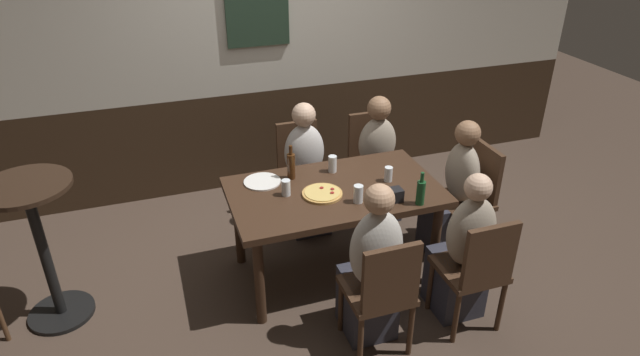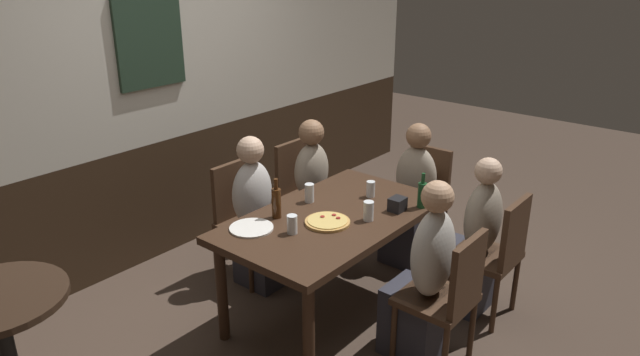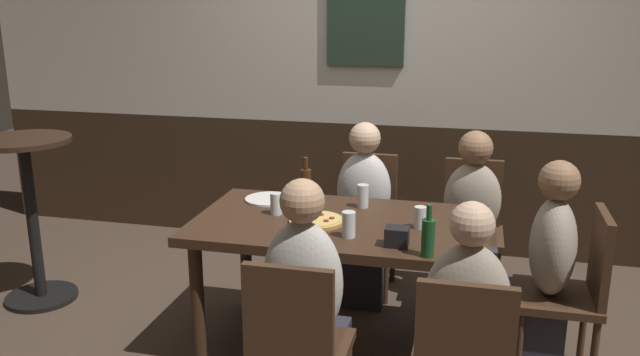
{
  "view_description": "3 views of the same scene",
  "coord_description": "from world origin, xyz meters",
  "px_view_note": "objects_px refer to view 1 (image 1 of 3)",
  "views": [
    {
      "loc": [
        -1.18,
        -3.16,
        2.67
      ],
      "look_at": [
        -0.12,
        -0.03,
        0.87
      ],
      "focal_mm": 30.43,
      "sensor_mm": 36.0,
      "label": 1
    },
    {
      "loc": [
        -2.67,
        -2.1,
        2.33
      ],
      "look_at": [
        -0.05,
        0.06,
        1.0
      ],
      "focal_mm": 32.55,
      "sensor_mm": 36.0,
      "label": 2
    },
    {
      "loc": [
        0.65,
        -3.14,
        1.85
      ],
      "look_at": [
        -0.11,
        0.04,
        0.95
      ],
      "focal_mm": 36.66,
      "sensor_mm": 36.0,
      "label": 3
    }
  ],
  "objects_px": {
    "dining_table": "(334,199)",
    "beer_glass_tall": "(332,165)",
    "person_head_east": "(453,198)",
    "tumbler_short": "(388,175)",
    "beer_bottle_green": "(421,192)",
    "beer_bottle_brown": "(291,165)",
    "person_mid_far": "(306,178)",
    "person_right_near": "(462,257)",
    "pint_glass_stout": "(286,189)",
    "chair_mid_far": "(301,167)",
    "chair_mid_near": "(382,290)",
    "chair_right_near": "(477,268)",
    "chair_head_east": "(472,192)",
    "pizza": "(322,193)",
    "pint_glass_pale": "(358,195)",
    "plate_white_large": "(262,182)",
    "person_mid_near": "(371,275)",
    "condiment_caddy": "(394,195)",
    "person_right_far": "(378,167)",
    "chair_right_far": "(371,156)",
    "side_bar_table": "(41,242)"
  },
  "relations": [
    {
      "from": "dining_table",
      "to": "beer_glass_tall",
      "type": "distance_m",
      "value": 0.3
    },
    {
      "from": "person_right_near",
      "to": "tumbler_short",
      "type": "relative_size",
      "value": 9.97
    },
    {
      "from": "chair_right_far",
      "to": "beer_glass_tall",
      "type": "distance_m",
      "value": 0.89
    },
    {
      "from": "person_head_east",
      "to": "tumbler_short",
      "type": "xyz_separation_m",
      "value": [
        -0.59,
        -0.01,
        0.32
      ]
    },
    {
      "from": "beer_bottle_brown",
      "to": "beer_bottle_green",
      "type": "bearing_deg",
      "value": -40.98
    },
    {
      "from": "chair_right_near",
      "to": "chair_head_east",
      "type": "height_order",
      "value": "same"
    },
    {
      "from": "chair_mid_far",
      "to": "person_mid_near",
      "type": "xyz_separation_m",
      "value": [
        -0.0,
        -1.55,
        -0.01
      ]
    },
    {
      "from": "chair_right_near",
      "to": "person_head_east",
      "type": "height_order",
      "value": "person_head_east"
    },
    {
      "from": "person_mid_far",
      "to": "pint_glass_pale",
      "type": "height_order",
      "value": "person_mid_far"
    },
    {
      "from": "person_right_far",
      "to": "person_right_near",
      "type": "bearing_deg",
      "value": -90.0
    },
    {
      "from": "person_right_far",
      "to": "beer_bottle_green",
      "type": "distance_m",
      "value": 1.14
    },
    {
      "from": "chair_mid_far",
      "to": "condiment_caddy",
      "type": "height_order",
      "value": "chair_mid_far"
    },
    {
      "from": "beer_bottle_green",
      "to": "pizza",
      "type": "bearing_deg",
      "value": 151.11
    },
    {
      "from": "person_head_east",
      "to": "beer_glass_tall",
      "type": "height_order",
      "value": "person_head_east"
    },
    {
      "from": "pint_glass_stout",
      "to": "beer_glass_tall",
      "type": "distance_m",
      "value": 0.49
    },
    {
      "from": "tumbler_short",
      "to": "dining_table",
      "type": "bearing_deg",
      "value": 178.25
    },
    {
      "from": "dining_table",
      "to": "chair_right_near",
      "type": "relative_size",
      "value": 1.72
    },
    {
      "from": "chair_mid_near",
      "to": "person_head_east",
      "type": "distance_m",
      "value": 1.32
    },
    {
      "from": "person_right_near",
      "to": "person_mid_near",
      "type": "relative_size",
      "value": 0.96
    },
    {
      "from": "pint_glass_pale",
      "to": "tumbler_short",
      "type": "bearing_deg",
      "value": 32.78
    },
    {
      "from": "plate_white_large",
      "to": "condiment_caddy",
      "type": "height_order",
      "value": "condiment_caddy"
    },
    {
      "from": "person_right_near",
      "to": "beer_glass_tall",
      "type": "distance_m",
      "value": 1.16
    },
    {
      "from": "person_right_near",
      "to": "person_mid_near",
      "type": "xyz_separation_m",
      "value": [
        -0.67,
        -0.0,
        0.02
      ]
    },
    {
      "from": "chair_head_east",
      "to": "plate_white_large",
      "type": "height_order",
      "value": "chair_head_east"
    },
    {
      "from": "chair_mid_far",
      "to": "side_bar_table",
      "type": "distance_m",
      "value": 2.1
    },
    {
      "from": "pizza",
      "to": "beer_bottle_brown",
      "type": "height_order",
      "value": "beer_bottle_brown"
    },
    {
      "from": "person_right_far",
      "to": "beer_glass_tall",
      "type": "bearing_deg",
      "value": -143.7
    },
    {
      "from": "dining_table",
      "to": "chair_head_east",
      "type": "distance_m",
      "value": 1.18
    },
    {
      "from": "chair_right_far",
      "to": "chair_mid_near",
      "type": "xyz_separation_m",
      "value": [
        -0.67,
        -1.71,
        0.0
      ]
    },
    {
      "from": "beer_bottle_brown",
      "to": "chair_head_east",
      "type": "bearing_deg",
      "value": -10.21
    },
    {
      "from": "person_right_near",
      "to": "pint_glass_stout",
      "type": "bearing_deg",
      "value": 144.76
    },
    {
      "from": "person_right_near",
      "to": "chair_mid_far",
      "type": "bearing_deg",
      "value": 113.31
    },
    {
      "from": "beer_bottle_green",
      "to": "beer_bottle_brown",
      "type": "height_order",
      "value": "beer_bottle_brown"
    },
    {
      "from": "chair_head_east",
      "to": "beer_bottle_brown",
      "type": "distance_m",
      "value": 1.48
    },
    {
      "from": "chair_head_east",
      "to": "chair_right_near",
      "type": "bearing_deg",
      "value": -120.67
    },
    {
      "from": "chair_head_east",
      "to": "side_bar_table",
      "type": "height_order",
      "value": "side_bar_table"
    },
    {
      "from": "chair_mid_far",
      "to": "pint_glass_stout",
      "type": "xyz_separation_m",
      "value": [
        -0.35,
        -0.83,
        0.3
      ]
    },
    {
      "from": "beer_bottle_green",
      "to": "person_mid_far",
      "type": "bearing_deg",
      "value": 114.23
    },
    {
      "from": "chair_mid_near",
      "to": "beer_glass_tall",
      "type": "bearing_deg",
      "value": 86.09
    },
    {
      "from": "chair_right_near",
      "to": "chair_mid_far",
      "type": "bearing_deg",
      "value": 111.28
    },
    {
      "from": "chair_right_far",
      "to": "person_head_east",
      "type": "distance_m",
      "value": 0.92
    },
    {
      "from": "chair_mid_far",
      "to": "person_right_near",
      "type": "xyz_separation_m",
      "value": [
        0.67,
        -1.54,
        -0.03
      ]
    },
    {
      "from": "person_mid_far",
      "to": "beer_bottle_brown",
      "type": "xyz_separation_m",
      "value": [
        -0.25,
        -0.44,
        0.37
      ]
    },
    {
      "from": "chair_right_near",
      "to": "person_mid_far",
      "type": "bearing_deg",
      "value": 113.3
    },
    {
      "from": "person_right_far",
      "to": "pint_glass_pale",
      "type": "bearing_deg",
      "value": -122.23
    },
    {
      "from": "chair_head_east",
      "to": "person_mid_far",
      "type": "relative_size",
      "value": 0.78
    },
    {
      "from": "person_mid_near",
      "to": "tumbler_short",
      "type": "bearing_deg",
      "value": 58.63
    },
    {
      "from": "dining_table",
      "to": "pint_glass_stout",
      "type": "distance_m",
      "value": 0.38
    },
    {
      "from": "person_mid_far",
      "to": "beer_bottle_brown",
      "type": "relative_size",
      "value": 4.25
    },
    {
      "from": "person_head_east",
      "to": "side_bar_table",
      "type": "xyz_separation_m",
      "value": [
        -2.98,
        0.16,
        0.14
      ]
    }
  ]
}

